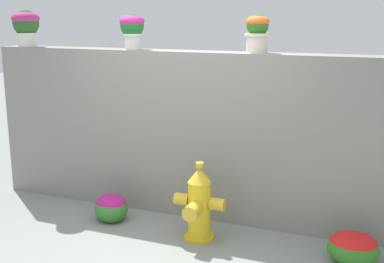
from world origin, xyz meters
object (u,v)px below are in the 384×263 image
(flower_bush_left, at_px, (353,247))
(potted_plant_2, at_px, (257,31))
(potted_plant_0, at_px, (26,24))
(fire_hydrant, at_px, (199,205))
(potted_plant_1, at_px, (132,27))
(flower_bush_right, at_px, (111,207))

(flower_bush_left, bearing_deg, potted_plant_2, 152.06)
(potted_plant_0, xyz_separation_m, flower_bush_left, (3.96, -0.54, -1.95))
(potted_plant_0, distance_m, fire_hydrant, 3.08)
(potted_plant_1, height_order, fire_hydrant, potted_plant_1)
(flower_bush_left, bearing_deg, potted_plant_1, 166.61)
(potted_plant_1, bearing_deg, potted_plant_0, -177.43)
(potted_plant_1, bearing_deg, fire_hydrant, -31.99)
(fire_hydrant, xyz_separation_m, flower_bush_left, (1.49, 0.05, -0.21))
(potted_plant_1, height_order, flower_bush_right, potted_plant_1)
(flower_bush_left, height_order, flower_bush_right, flower_bush_right)
(flower_bush_left, bearing_deg, potted_plant_0, 172.20)
(potted_plant_2, bearing_deg, fire_hydrant, -120.88)
(potted_plant_0, height_order, potted_plant_2, potted_plant_0)
(potted_plant_0, bearing_deg, potted_plant_1, 2.57)
(potted_plant_1, height_order, potted_plant_2, potted_plant_1)
(potted_plant_1, distance_m, flower_bush_left, 3.26)
(fire_hydrant, xyz_separation_m, flower_bush_right, (-1.06, 0.07, -0.20))
(potted_plant_2, bearing_deg, flower_bush_left, -27.94)
(fire_hydrant, height_order, flower_bush_left, fire_hydrant)
(potted_plant_0, distance_m, potted_plant_2, 2.86)
(flower_bush_left, bearing_deg, flower_bush_right, 179.68)
(potted_plant_0, relative_size, potted_plant_2, 1.13)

